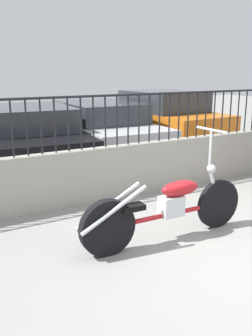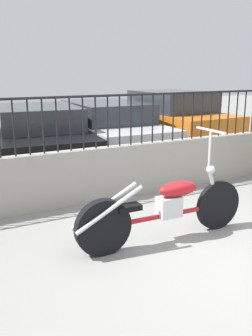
{
  "view_description": "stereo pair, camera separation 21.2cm",
  "coord_description": "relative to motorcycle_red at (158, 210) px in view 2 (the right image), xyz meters",
  "views": [
    {
      "loc": [
        -2.91,
        -2.58,
        1.95
      ],
      "look_at": [
        -0.52,
        1.55,
        0.7
      ],
      "focal_mm": 40.0,
      "sensor_mm": 36.0,
      "label": 1
    },
    {
      "loc": [
        -2.73,
        -2.68,
        1.95
      ],
      "look_at": [
        -0.52,
        1.55,
        0.7
      ],
      "focal_mm": 40.0,
      "sensor_mm": 36.0,
      "label": 2
    }
  ],
  "objects": [
    {
      "name": "ground_plane",
      "position": [
        0.54,
        -0.72,
        -0.4
      ],
      "size": [
        40.0,
        40.0,
        0.0
      ],
      "primitive_type": "plane",
      "color": "gray"
    },
    {
      "name": "low_wall",
      "position": [
        0.54,
        1.66,
        0.01
      ],
      "size": [
        8.05,
        0.18,
        0.82
      ],
      "color": "#9E998E",
      "rests_on": "ground_plane"
    },
    {
      "name": "fence_railing",
      "position": [
        0.54,
        1.66,
        0.95
      ],
      "size": [
        8.05,
        0.04,
        0.79
      ],
      "color": "black",
      "rests_on": "low_wall"
    },
    {
      "name": "motorcycle_red",
      "position": [
        0.0,
        0.0,
        0.0
      ],
      "size": [
        2.21,
        0.52,
        1.29
      ],
      "rotation": [
        0.0,
        0.0,
        -0.02
      ],
      "color": "black",
      "rests_on": "ground_plane"
    },
    {
      "name": "car_black",
      "position": [
        -0.25,
        4.34,
        0.24
      ],
      "size": [
        2.11,
        4.32,
        1.25
      ],
      "rotation": [
        0.0,
        0.0,
        1.48
      ],
      "color": "black",
      "rests_on": "ground_plane"
    },
    {
      "name": "car_silver",
      "position": [
        1.47,
        4.73,
        0.24
      ],
      "size": [
        1.9,
        4.62,
        1.24
      ],
      "rotation": [
        0.0,
        0.0,
        1.53
      ],
      "color": "black",
      "rests_on": "ground_plane"
    },
    {
      "name": "car_orange",
      "position": [
        3.36,
        4.83,
        0.32
      ],
      "size": [
        1.88,
        4.12,
        1.43
      ],
      "rotation": [
        0.0,
        0.0,
        1.61
      ],
      "color": "black",
      "rests_on": "ground_plane"
    }
  ]
}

